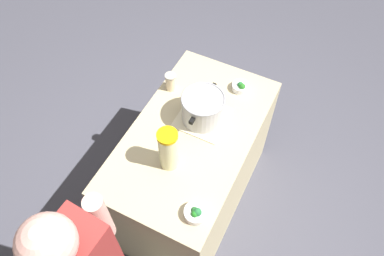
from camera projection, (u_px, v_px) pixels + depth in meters
name	position (u px, v px, depth m)	size (l,w,h in m)	color
ground_plane	(192.00, 195.00, 2.99)	(8.00, 8.00, 0.00)	#4B4B57
counter_slab	(192.00, 168.00, 2.64)	(1.26, 0.72, 0.87)	tan
dish_cloth	(202.00, 118.00, 2.35)	(0.30, 0.30, 0.01)	beige
cooking_pot	(203.00, 108.00, 2.27)	(0.33, 0.26, 0.18)	#B7B7BC
lemonade_pitcher	(168.00, 149.00, 2.05)	(0.11, 0.11, 0.28)	beige
mason_jar	(171.00, 82.00, 2.45)	(0.07, 0.07, 0.12)	beige
broccoli_bowl_front	(241.00, 87.00, 2.47)	(0.11, 0.11, 0.07)	silver
broccoli_bowl_center	(196.00, 213.00, 1.96)	(0.13, 0.13, 0.07)	silver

